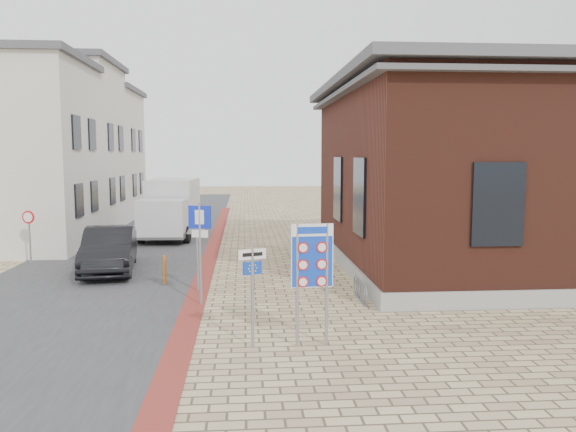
{
  "coord_description": "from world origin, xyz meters",
  "views": [
    {
      "loc": [
        -0.6,
        -13.11,
        4.09
      ],
      "look_at": [
        0.75,
        4.1,
        2.2
      ],
      "focal_mm": 35.0,
      "sensor_mm": 36.0,
      "label": 1
    }
  ],
  "objects": [
    {
      "name": "speed_sign",
      "position": [
        -8.5,
        8.0,
        1.35
      ],
      "size": [
        0.48,
        0.14,
        2.05
      ],
      "rotation": [
        0.0,
        0.0,
        -0.23
      ],
      "color": "gray",
      "rests_on": "ground"
    },
    {
      "name": "essen_sign",
      "position": [
        -0.44,
        -1.5,
        1.48
      ],
      "size": [
        0.59,
        0.24,
        2.26
      ],
      "rotation": [
        0.0,
        0.0,
        0.34
      ],
      "color": "gray",
      "rests_on": "ground"
    },
    {
      "name": "ground",
      "position": [
        0.0,
        0.0,
        0.0
      ],
      "size": [
        120.0,
        120.0,
        0.0
      ],
      "primitive_type": "plane",
      "color": "tan",
      "rests_on": "ground"
    },
    {
      "name": "sedan",
      "position": [
        -5.34,
        6.74,
        0.78
      ],
      "size": [
        2.28,
        4.9,
        1.55
      ],
      "primitive_type": "imported",
      "rotation": [
        0.0,
        0.0,
        0.14
      ],
      "color": "black",
      "rests_on": "ground"
    },
    {
      "name": "parking_sign",
      "position": [
        -1.8,
        2.0,
        1.95
      ],
      "size": [
        0.61,
        0.17,
        2.82
      ],
      "rotation": [
        0.0,
        0.0,
        -0.22
      ],
      "color": "gray",
      "rests_on": "ground"
    },
    {
      "name": "brick_building",
      "position": [
        8.99,
        7.0,
        3.49
      ],
      "size": [
        13.0,
        13.0,
        6.8
      ],
      "color": "gray",
      "rests_on": "ground"
    },
    {
      "name": "yield_sign",
      "position": [
        -2.0,
        3.5,
        1.75
      ],
      "size": [
        0.79,
        0.35,
        2.31
      ],
      "rotation": [
        0.0,
        0.0,
        -0.36
      ],
      "color": "gray",
      "rests_on": "ground"
    },
    {
      "name": "border_sign",
      "position": [
        0.82,
        -1.5,
        1.9
      ],
      "size": [
        0.91,
        0.12,
        2.65
      ],
      "rotation": [
        0.0,
        0.0,
        0.08
      ],
      "color": "gray",
      "rests_on": "ground"
    },
    {
      "name": "townhouse_mid",
      "position": [
        -10.99,
        18.0,
        4.57
      ],
      "size": [
        7.4,
        6.4,
        9.1
      ],
      "color": "beige",
      "rests_on": "ground"
    },
    {
      "name": "bollard",
      "position": [
        -3.13,
        4.56,
        0.47
      ],
      "size": [
        0.11,
        0.11,
        0.93
      ],
      "primitive_type": "cylinder",
      "rotation": [
        0.0,
        0.0,
        0.41
      ],
      "color": "orange",
      "rests_on": "ground"
    },
    {
      "name": "bike_rack",
      "position": [
        2.65,
        2.2,
        0.26
      ],
      "size": [
        0.08,
        1.8,
        0.6
      ],
      "color": "slate",
      "rests_on": "ground"
    },
    {
      "name": "curb_strip",
      "position": [
        -2.0,
        10.0,
        0.01
      ],
      "size": [
        0.6,
        40.0,
        0.02
      ],
      "primitive_type": "cube",
      "color": "maroon",
      "rests_on": "ground"
    },
    {
      "name": "townhouse_far",
      "position": [
        -10.99,
        24.0,
        4.17
      ],
      "size": [
        7.4,
        6.4,
        8.3
      ],
      "color": "beige",
      "rests_on": "ground"
    },
    {
      "name": "townhouse_near",
      "position": [
        -10.99,
        12.0,
        4.17
      ],
      "size": [
        7.4,
        6.4,
        8.3
      ],
      "color": "beige",
      "rests_on": "ground"
    },
    {
      "name": "box_truck",
      "position": [
        -4.21,
        14.66,
        1.48
      ],
      "size": [
        2.57,
        5.59,
        2.87
      ],
      "rotation": [
        0.0,
        0.0,
        -0.05
      ],
      "color": "slate",
      "rests_on": "ground"
    },
    {
      "name": "road_strip",
      "position": [
        -5.5,
        15.0,
        0.01
      ],
      "size": [
        7.0,
        60.0,
        0.02
      ],
      "primitive_type": "cube",
      "color": "#38383A",
      "rests_on": "ground"
    }
  ]
}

